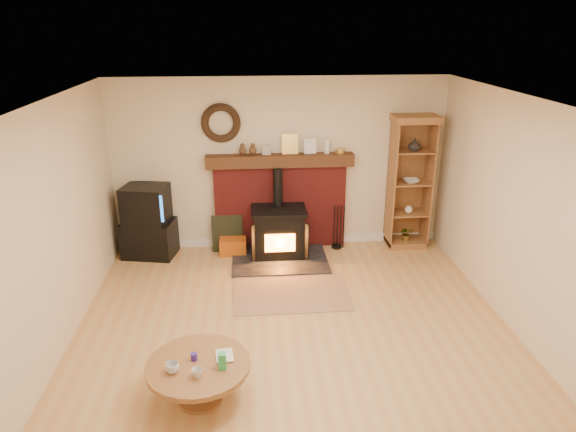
{
  "coord_description": "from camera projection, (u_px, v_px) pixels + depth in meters",
  "views": [
    {
      "loc": [
        -0.47,
        -4.75,
        3.33
      ],
      "look_at": [
        -0.01,
        1.0,
        1.13
      ],
      "focal_mm": 32.0,
      "sensor_mm": 36.0,
      "label": 1
    }
  ],
  "objects": [
    {
      "name": "room_shell",
      "position": [
        295.0,
        193.0,
        5.13
      ],
      "size": [
        5.02,
        5.52,
        2.61
      ],
      "color": "beige",
      "rests_on": "ground"
    },
    {
      "name": "area_rug",
      "position": [
        291.0,
        293.0,
        6.7
      ],
      "size": [
        1.51,
        1.04,
        0.01
      ],
      "primitive_type": "cube",
      "rotation": [
        0.0,
        0.0,
        0.01
      ],
      "color": "brown",
      "rests_on": "ground"
    },
    {
      "name": "coffee_table",
      "position": [
        199.0,
        371.0,
        4.7
      ],
      "size": [
        0.96,
        0.96,
        0.57
      ],
      "color": "brown",
      "rests_on": "ground"
    },
    {
      "name": "chimney_breast",
      "position": [
        280.0,
        197.0,
        7.85
      ],
      "size": [
        2.2,
        0.22,
        1.78
      ],
      "color": "maroon",
      "rests_on": "ground"
    },
    {
      "name": "firelog_box",
      "position": [
        233.0,
        246.0,
        7.79
      ],
      "size": [
        0.4,
        0.25,
        0.25
      ],
      "primitive_type": "cube",
      "rotation": [
        0.0,
        0.0,
        -0.01
      ],
      "color": "orange",
      "rests_on": "ground"
    },
    {
      "name": "wood_stove",
      "position": [
        279.0,
        234.0,
        7.64
      ],
      "size": [
        1.4,
        1.0,
        1.31
      ],
      "color": "black",
      "rests_on": "ground"
    },
    {
      "name": "tv_unit",
      "position": [
        148.0,
        223.0,
        7.61
      ],
      "size": [
        0.83,
        0.65,
        1.09
      ],
      "color": "black",
      "rests_on": "ground"
    },
    {
      "name": "leaning_painting",
      "position": [
        227.0,
        233.0,
        7.86
      ],
      "size": [
        0.47,
        0.13,
        0.56
      ],
      "primitive_type": "cube",
      "rotation": [
        -0.17,
        0.0,
        0.0
      ],
      "color": "black",
      "rests_on": "ground"
    },
    {
      "name": "ground",
      "position": [
        296.0,
        344.0,
        5.65
      ],
      "size": [
        5.5,
        5.5,
        0.0
      ],
      "primitive_type": "plane",
      "color": "tan",
      "rests_on": "ground"
    },
    {
      "name": "curio_cabinet",
      "position": [
        409.0,
        182.0,
        7.81
      ],
      "size": [
        0.66,
        0.48,
        2.05
      ],
      "color": "brown",
      "rests_on": "ground"
    },
    {
      "name": "fire_tools",
      "position": [
        338.0,
        239.0,
        7.99
      ],
      "size": [
        0.19,
        0.16,
        0.7
      ],
      "color": "black",
      "rests_on": "ground"
    }
  ]
}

